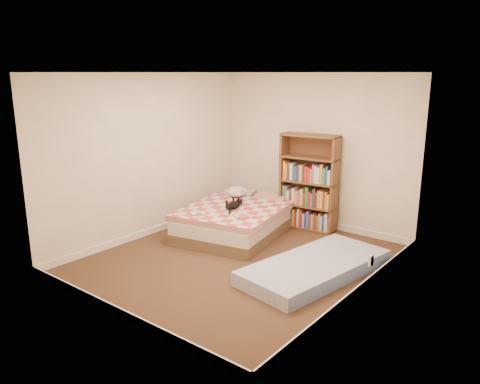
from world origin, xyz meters
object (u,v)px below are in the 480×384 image
Objects in this scene: floor_mattress at (315,267)px; white_dog at (237,192)px; bed at (238,219)px; bookshelf at (309,195)px; black_cat at (234,205)px.

white_dog is (-2.10, 1.03, 0.46)m from floor_mattress.
floor_mattress is at bearing -29.73° from white_dog.
bed is 1.38× the size of bookshelf.
bed is 3.90× the size of black_cat.
bed is at bearing -53.06° from white_dog.
black_cat is 1.48× the size of white_dog.
bed is at bearing 102.79° from black_cat.
black_cat is at bearing -127.87° from bookshelf.
floor_mattress is at bearing -22.04° from black_cat.
bed is 0.62m from white_dog.
black_cat is at bearing -81.55° from bed.
bookshelf is 2.82× the size of black_cat.
bookshelf is at bearing 21.80° from white_dog.
white_dog is at bearing -160.26° from bookshelf.
floor_mattress is 1.81m from black_cat.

